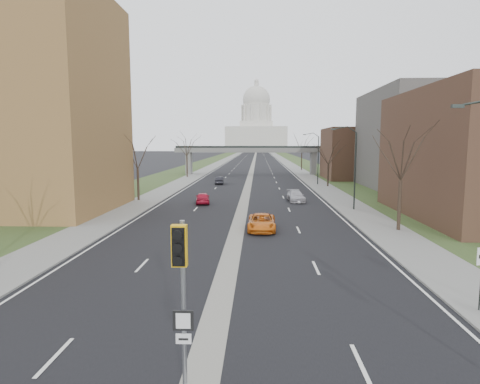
# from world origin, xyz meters

# --- Properties ---
(road_surface) EXTENTS (20.00, 600.00, 0.01)m
(road_surface) POSITION_xyz_m (0.00, 150.00, 0.01)
(road_surface) COLOR black
(road_surface) RESTS_ON ground
(median_strip) EXTENTS (1.20, 600.00, 0.02)m
(median_strip) POSITION_xyz_m (0.00, 150.00, 0.00)
(median_strip) COLOR gray
(median_strip) RESTS_ON ground
(sidewalk_right) EXTENTS (4.00, 600.00, 0.12)m
(sidewalk_right) POSITION_xyz_m (12.00, 150.00, 0.06)
(sidewalk_right) COLOR gray
(sidewalk_right) RESTS_ON ground
(sidewalk_left) EXTENTS (4.00, 600.00, 0.12)m
(sidewalk_left) POSITION_xyz_m (-12.00, 150.00, 0.06)
(sidewalk_left) COLOR gray
(sidewalk_left) RESTS_ON ground
(grass_verge_right) EXTENTS (8.00, 600.00, 0.10)m
(grass_verge_right) POSITION_xyz_m (18.00, 150.00, 0.05)
(grass_verge_right) COLOR #2D3E1C
(grass_verge_right) RESTS_ON ground
(grass_verge_left) EXTENTS (8.00, 600.00, 0.10)m
(grass_verge_left) POSITION_xyz_m (-18.00, 150.00, 0.05)
(grass_verge_left) COLOR #2D3E1C
(grass_verge_left) RESTS_ON ground
(commercial_block_mid) EXTENTS (18.00, 22.00, 15.00)m
(commercial_block_mid) POSITION_xyz_m (28.00, 52.00, 7.50)
(commercial_block_mid) COLOR #53504C
(commercial_block_mid) RESTS_ON ground
(commercial_block_far) EXTENTS (14.00, 14.00, 10.00)m
(commercial_block_far) POSITION_xyz_m (22.00, 70.00, 5.00)
(commercial_block_far) COLOR #462F20
(commercial_block_far) RESTS_ON ground
(pedestrian_bridge) EXTENTS (34.00, 3.00, 6.45)m
(pedestrian_bridge) POSITION_xyz_m (0.00, 80.00, 4.84)
(pedestrian_bridge) COLOR slate
(pedestrian_bridge) RESTS_ON ground
(capitol) EXTENTS (48.00, 42.00, 55.75)m
(capitol) POSITION_xyz_m (0.00, 320.00, 18.60)
(capitol) COLOR silver
(capitol) RESTS_ON ground
(streetlight_mid) EXTENTS (2.61, 0.20, 8.70)m
(streetlight_mid) POSITION_xyz_m (10.99, 32.00, 6.95)
(streetlight_mid) COLOR black
(streetlight_mid) RESTS_ON sidewalk_right
(streetlight_far) EXTENTS (2.61, 0.20, 8.70)m
(streetlight_far) POSITION_xyz_m (10.99, 58.00, 6.95)
(streetlight_far) COLOR black
(streetlight_far) RESTS_ON sidewalk_right
(tree_left_b) EXTENTS (6.75, 6.75, 8.81)m
(tree_left_b) POSITION_xyz_m (-13.00, 38.00, 6.23)
(tree_left_b) COLOR #382B21
(tree_left_b) RESTS_ON sidewalk_left
(tree_left_c) EXTENTS (7.65, 7.65, 9.99)m
(tree_left_c) POSITION_xyz_m (-13.00, 72.00, 7.04)
(tree_left_c) COLOR #382B21
(tree_left_c) RESTS_ON sidewalk_left
(tree_right_a) EXTENTS (7.20, 7.20, 9.40)m
(tree_right_a) POSITION_xyz_m (13.00, 22.00, 6.64)
(tree_right_a) COLOR #382B21
(tree_right_a) RESTS_ON sidewalk_right
(tree_right_b) EXTENTS (6.30, 6.30, 8.22)m
(tree_right_b) POSITION_xyz_m (13.00, 55.00, 5.82)
(tree_right_b) COLOR #382B21
(tree_right_b) RESTS_ON sidewalk_right
(tree_right_c) EXTENTS (7.65, 7.65, 9.99)m
(tree_right_c) POSITION_xyz_m (13.00, 95.00, 7.04)
(tree_right_c) COLOR #382B21
(tree_right_c) RESTS_ON sidewalk_right
(signal_pole_median) EXTENTS (0.58, 0.81, 4.98)m
(signal_pole_median) POSITION_xyz_m (-0.34, 0.04, 3.47)
(signal_pole_median) COLOR gray
(signal_pole_median) RESTS_ON ground
(car_left_near) EXTENTS (2.11, 4.13, 1.35)m
(car_left_near) POSITION_xyz_m (-4.80, 36.08, 0.67)
(car_left_near) COLOR #A9132B
(car_left_near) RESTS_ON ground
(car_left_far) EXTENTS (1.57, 3.97, 1.29)m
(car_left_far) POSITION_xyz_m (-4.99, 58.72, 0.64)
(car_left_far) COLOR black
(car_left_far) RESTS_ON ground
(car_right_near) EXTENTS (2.27, 4.81, 1.33)m
(car_right_near) POSITION_xyz_m (2.00, 21.87, 0.66)
(car_right_near) COLOR orange
(car_right_near) RESTS_ON ground
(car_right_mid) EXTENTS (2.18, 4.63, 1.31)m
(car_right_mid) POSITION_xyz_m (6.26, 38.24, 0.65)
(car_right_mid) COLOR #A3A1A9
(car_right_mid) RESTS_ON ground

